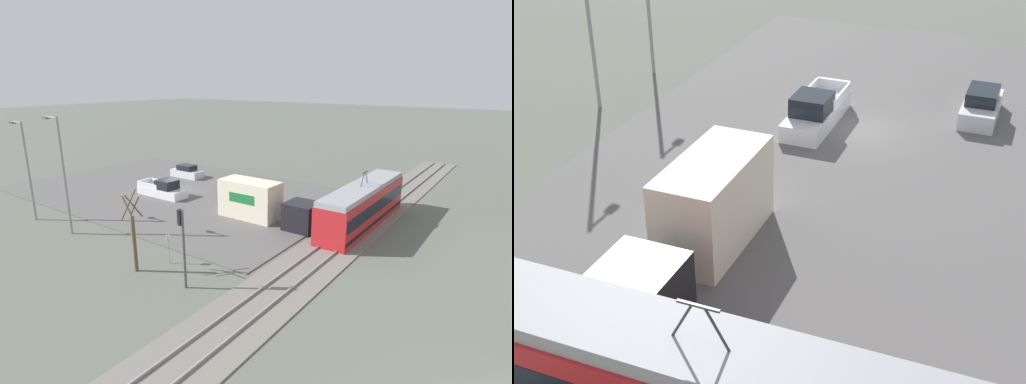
% 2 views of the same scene
% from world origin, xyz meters
% --- Properties ---
extents(ground_plane, '(320.00, 320.00, 0.00)m').
position_xyz_m(ground_plane, '(0.00, 0.00, 0.00)').
color(ground_plane, '#565B51').
extents(road_surface, '(23.04, 36.19, 0.08)m').
position_xyz_m(road_surface, '(0.00, 0.00, 0.04)').
color(road_surface, '#565454').
rests_on(road_surface, ground).
extents(rail_bed, '(66.65, 4.40, 0.22)m').
position_xyz_m(rail_bed, '(0.00, 20.71, 0.05)').
color(rail_bed, slate).
rests_on(rail_bed, ground).
extents(light_rail_tram, '(13.46, 2.73, 4.63)m').
position_xyz_m(light_rail_tram, '(-1.60, 20.71, 1.78)').
color(light_rail_tram, '#B21E23').
rests_on(light_rail_tram, ground).
extents(box_truck, '(2.53, 9.35, 3.39)m').
position_xyz_m(box_truck, '(2.43, 13.04, 1.64)').
color(box_truck, black).
rests_on(box_truck, ground).
extents(pickup_truck, '(1.96, 5.84, 1.85)m').
position_xyz_m(pickup_truck, '(2.37, 0.16, 0.78)').
color(pickup_truck, silver).
rests_on(pickup_truck, ground).
extents(sedan_car_0, '(1.77, 4.35, 1.57)m').
position_xyz_m(sedan_car_0, '(-5.29, -3.87, 0.72)').
color(sedan_car_0, silver).
rests_on(sedan_car_0, ground).
extents(traffic_light_pole, '(0.28, 0.47, 4.95)m').
position_xyz_m(traffic_light_pole, '(14.90, 15.99, 3.22)').
color(traffic_light_pole, '#47474C').
rests_on(traffic_light_pole, ground).
extents(street_tree, '(1.27, 1.05, 5.41)m').
position_xyz_m(street_tree, '(15.19, 11.85, 2.46)').
color(street_tree, brown).
rests_on(street_tree, ground).
extents(street_lamp_near_crossing, '(0.36, 1.95, 8.73)m').
position_xyz_m(street_lamp_near_crossing, '(13.99, -3.77, 5.00)').
color(street_lamp_near_crossing, gray).
rests_on(street_lamp_near_crossing, ground).
extents(street_lamp_mid_block, '(0.36, 1.95, 9.44)m').
position_xyz_m(street_lamp_mid_block, '(13.99, 2.02, 5.36)').
color(street_lamp_mid_block, gray).
rests_on(street_lamp_mid_block, ground).
extents(no_parking_sign, '(0.32, 0.08, 2.06)m').
position_xyz_m(no_parking_sign, '(13.18, 12.79, 1.27)').
color(no_parking_sign, gray).
rests_on(no_parking_sign, ground).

